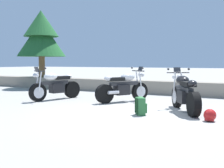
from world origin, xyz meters
name	(u,v)px	position (x,y,z in m)	size (l,w,h in m)	color
ground_plane	(137,115)	(0.00, 0.00, 0.00)	(120.00, 120.00, 0.00)	gray
stone_wall	(182,88)	(0.00, 4.80, 0.28)	(36.00, 0.80, 0.55)	gray
motorcycle_white_near_left	(55,86)	(-3.68, 1.32, 0.49)	(0.89, 2.02, 1.18)	black
motorcycle_silver_centre	(124,87)	(-1.29, 1.96, 0.49)	(1.21, 1.86, 1.18)	black
motorcycle_black_far_right	(184,94)	(0.95, 1.02, 0.49)	(1.21, 1.86, 1.18)	black
rider_backpack	(141,105)	(0.09, 0.01, 0.24)	(0.35, 0.35, 0.47)	#2D6B38
rider_helmet	(210,115)	(1.76, 0.01, 0.14)	(0.28, 0.28, 0.28)	#B21919
pine_tree_far_left	(41,35)	(-7.31, 4.77, 2.76)	(2.49, 2.49, 3.46)	brown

